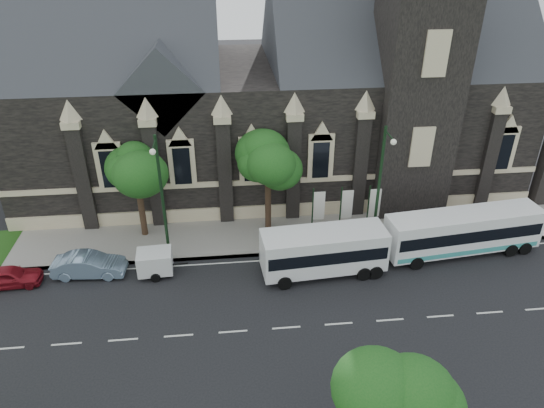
{
  "coord_description": "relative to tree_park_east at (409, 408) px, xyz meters",
  "views": [
    {
      "loc": [
        0.02,
        -20.71,
        19.83
      ],
      "look_at": [
        2.82,
        6.0,
        4.65
      ],
      "focal_mm": 32.83,
      "sensor_mm": 36.0,
      "label": 1
    }
  ],
  "objects": [
    {
      "name": "ground",
      "position": [
        -6.18,
        9.32,
        -4.62
      ],
      "size": [
        160.0,
        160.0,
        0.0
      ],
      "primitive_type": "plane",
      "color": "black",
      "rests_on": "ground"
    },
    {
      "name": "sidewalk",
      "position": [
        -6.18,
        18.82,
        -4.54
      ],
      "size": [
        80.0,
        5.0,
        0.15
      ],
      "primitive_type": "cube",
      "color": "gray",
      "rests_on": "ground"
    },
    {
      "name": "museum",
      "position": [
        -1.06,
        28.1,
        3.55
      ],
      "size": [
        40.0,
        17.7,
        29.9
      ],
      "color": "black",
      "rests_on": "ground"
    },
    {
      "name": "tree_park_east",
      "position": [
        0.0,
        0.0,
        0.0
      ],
      "size": [
        3.4,
        3.4,
        6.28
      ],
      "color": "black",
      "rests_on": "ground"
    },
    {
      "name": "tree_walk_right",
      "position": [
        -2.96,
        20.04,
        1.2
      ],
      "size": [
        4.08,
        4.08,
        7.8
      ],
      "color": "black",
      "rests_on": "ground"
    },
    {
      "name": "tree_walk_left",
      "position": [
        -11.97,
        20.03,
        1.12
      ],
      "size": [
        3.91,
        3.91,
        7.64
      ],
      "color": "black",
      "rests_on": "ground"
    },
    {
      "name": "street_lamp_near",
      "position": [
        3.82,
        16.42,
        0.49
      ],
      "size": [
        0.36,
        1.88,
        9.0
      ],
      "color": "black",
      "rests_on": "ground"
    },
    {
      "name": "street_lamp_mid",
      "position": [
        -10.18,
        16.42,
        0.49
      ],
      "size": [
        0.36,
        1.88,
        9.0
      ],
      "color": "black",
      "rests_on": "ground"
    },
    {
      "name": "banner_flag_left",
      "position": [
        0.11,
        18.32,
        -2.24
      ],
      "size": [
        0.9,
        0.1,
        4.0
      ],
      "color": "black",
      "rests_on": "ground"
    },
    {
      "name": "banner_flag_center",
      "position": [
        2.11,
        18.32,
        -2.24
      ],
      "size": [
        0.9,
        0.1,
        4.0
      ],
      "color": "black",
      "rests_on": "ground"
    },
    {
      "name": "banner_flag_right",
      "position": [
        4.11,
        18.32,
        -2.24
      ],
      "size": [
        0.9,
        0.1,
        4.0
      ],
      "color": "black",
      "rests_on": "ground"
    },
    {
      "name": "tour_coach",
      "position": [
        9.64,
        15.39,
        -2.91
      ],
      "size": [
        10.87,
        3.47,
        3.12
      ],
      "rotation": [
        0.0,
        0.0,
        0.11
      ],
      "color": "white",
      "rests_on": "ground"
    },
    {
      "name": "shuttle_bus",
      "position": [
        -0.16,
        14.19,
        -2.86
      ],
      "size": [
        8.07,
        3.28,
        3.05
      ],
      "rotation": [
        0.0,
        0.0,
        0.08
      ],
      "color": "white",
      "rests_on": "ground"
    },
    {
      "name": "box_trailer",
      "position": [
        -10.93,
        15.12,
        -3.66
      ],
      "size": [
        3.21,
        1.89,
        1.69
      ],
      "rotation": [
        0.0,
        0.0,
        0.06
      ],
      "color": "silver",
      "rests_on": "ground"
    },
    {
      "name": "sedan",
      "position": [
        -15.14,
        15.47,
        -3.86
      ],
      "size": [
        4.69,
        1.91,
        1.51
      ],
      "primitive_type": "imported",
      "rotation": [
        0.0,
        0.0,
        1.5
      ],
      "color": "#7C97B4",
      "rests_on": "ground"
    },
    {
      "name": "car_far_red",
      "position": [
        -19.88,
        14.89,
        -3.96
      ],
      "size": [
        3.97,
        1.79,
        1.32
      ],
      "primitive_type": "imported",
      "rotation": [
        0.0,
        0.0,
        1.63
      ],
      "color": "maroon",
      "rests_on": "ground"
    }
  ]
}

